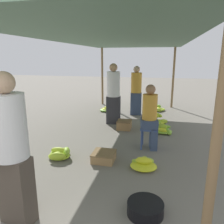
{
  "coord_description": "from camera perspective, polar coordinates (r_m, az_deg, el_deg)",
  "views": [
    {
      "loc": [
        0.97,
        -1.34,
        1.88
      ],
      "look_at": [
        0.0,
        2.91,
        0.79
      ],
      "focal_mm": 35.0,
      "sensor_mm": 36.0,
      "label": 1
    }
  ],
  "objects": [
    {
      "name": "vendor_seated",
      "position": [
        4.57,
        10.02,
        -0.96
      ],
      "size": [
        0.39,
        0.39,
        1.36
      ],
      "color": "#384766",
      "rests_on": "ground"
    },
    {
      "name": "canopy_post_back_left",
      "position": [
        8.91,
        -2.55,
        9.2
      ],
      "size": [
        0.08,
        0.08,
        2.25
      ],
      "primitive_type": "cylinder",
      "color": "olive",
      "rests_on": "ground"
    },
    {
      "name": "shopper_walking_far",
      "position": [
        7.27,
        6.34,
        5.75
      ],
      "size": [
        0.38,
        0.38,
        1.62
      ],
      "color": "#384766",
      "rests_on": "ground"
    },
    {
      "name": "banana_pile_right_2",
      "position": [
        3.98,
        8.12,
        -13.09
      ],
      "size": [
        0.47,
        0.48,
        0.2
      ],
      "color": "#96C031",
      "rests_on": "ground"
    },
    {
      "name": "banana_pile_left_1",
      "position": [
        7.84,
        -1.58,
        0.64
      ],
      "size": [
        0.48,
        0.48,
        0.17
      ],
      "color": "#C8D428",
      "rests_on": "ground"
    },
    {
      "name": "stool",
      "position": [
        4.67,
        9.58,
        -5.07
      ],
      "size": [
        0.34,
        0.34,
        0.46
      ],
      "color": "#384C84",
      "rests_on": "ground"
    },
    {
      "name": "shopper_walking_mid",
      "position": [
        6.22,
        0.37,
        4.96
      ],
      "size": [
        0.39,
        0.37,
        1.73
      ],
      "color": "#2D2D33",
      "rests_on": "ground"
    },
    {
      "name": "canopy_post_front_right",
      "position": [
        1.85,
        25.1,
        -11.39
      ],
      "size": [
        0.08,
        0.08,
        2.25
      ],
      "primitive_type": "cylinder",
      "color": "olive",
      "rests_on": "ground"
    },
    {
      "name": "basin_black",
      "position": [
        2.96,
        8.69,
        -23.62
      ],
      "size": [
        0.45,
        0.45,
        0.16
      ],
      "color": "black",
      "rests_on": "ground"
    },
    {
      "name": "banana_pile_right_1",
      "position": [
        5.75,
        13.32,
        -4.54
      ],
      "size": [
        0.48,
        0.49,
        0.24
      ],
      "color": "#A5C62F",
      "rests_on": "ground"
    },
    {
      "name": "banana_pile_right_0",
      "position": [
        6.55,
        11.52,
        -2.02
      ],
      "size": [
        0.61,
        0.49,
        0.3
      ],
      "color": "#8ABC33",
      "rests_on": "ground"
    },
    {
      "name": "canopy_tarp",
      "position": [
        5.21,
        2.19,
        18.38
      ],
      "size": [
        3.17,
        7.33,
        0.04
      ],
      "primitive_type": "cube",
      "color": "#567A60",
      "rests_on": "canopy_post_front_left"
    },
    {
      "name": "banana_pile_left_0",
      "position": [
        4.36,
        -13.47,
        -10.6
      ],
      "size": [
        0.48,
        0.54,
        0.22
      ],
      "color": "#AECA2D",
      "rests_on": "ground"
    },
    {
      "name": "crate_near",
      "position": [
        5.89,
        3.23,
        -3.36
      ],
      "size": [
        0.37,
        0.37,
        0.24
      ],
      "color": "olive",
      "rests_on": "ground"
    },
    {
      "name": "crate_mid",
      "position": [
        4.15,
        -2.16,
        -11.53
      ],
      "size": [
        0.41,
        0.41,
        0.17
      ],
      "color": "#9E7A4C",
      "rests_on": "ground"
    },
    {
      "name": "canopy_post_back_right",
      "position": [
        8.61,
        15.71,
        8.53
      ],
      "size": [
        0.08,
        0.08,
        2.25
      ],
      "primitive_type": "cylinder",
      "color": "olive",
      "rests_on": "ground"
    },
    {
      "name": "vendor_foreground",
      "position": [
        2.65,
        -24.77,
        -8.84
      ],
      "size": [
        0.43,
        0.43,
        1.75
      ],
      "color": "#4C4238",
      "rests_on": "ground"
    },
    {
      "name": "banana_pile_right_3",
      "position": [
        8.1,
        11.87,
        0.85
      ],
      "size": [
        0.49,
        0.54,
        0.2
      ],
      "color": "#84B934",
      "rests_on": "ground"
    }
  ]
}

